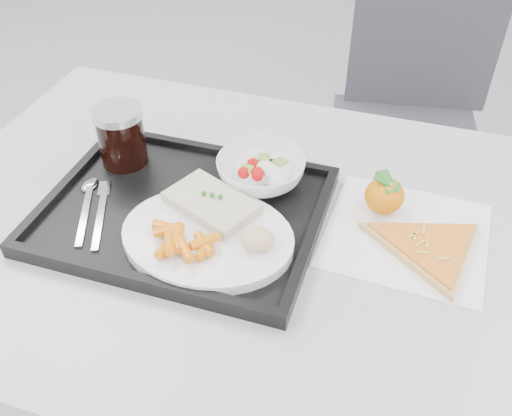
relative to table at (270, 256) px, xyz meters
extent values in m
cube|color=#AEAFB1|center=(0.00, 0.00, 0.05)|extent=(1.20, 0.80, 0.03)
cylinder|color=#47474C|center=(-0.54, 0.34, -0.32)|extent=(0.04, 0.04, 0.72)
cube|color=#36373D|center=(0.17, 0.78, -0.23)|extent=(0.48, 0.48, 0.04)
cube|color=#36373D|center=(0.17, 0.97, 0.02)|extent=(0.42, 0.10, 0.46)
cylinder|color=#47474C|center=(-0.01, 0.60, -0.47)|extent=(0.03, 0.03, 0.43)
cylinder|color=#47474C|center=(0.35, 0.60, -0.47)|extent=(0.03, 0.03, 0.43)
cylinder|color=#47474C|center=(-0.01, 0.96, -0.47)|extent=(0.03, 0.03, 0.43)
cylinder|color=#47474C|center=(0.35, 0.96, -0.47)|extent=(0.03, 0.03, 0.43)
cube|color=black|center=(-0.14, -0.02, 0.07)|extent=(0.45, 0.35, 0.01)
cube|color=black|center=(-0.14, 0.15, 0.09)|extent=(0.45, 0.02, 0.01)
cube|color=black|center=(-0.14, -0.18, 0.09)|extent=(0.45, 0.02, 0.01)
cube|color=black|center=(0.07, -0.02, 0.09)|extent=(0.02, 0.32, 0.01)
cube|color=black|center=(-0.36, -0.02, 0.09)|extent=(0.02, 0.32, 0.01)
cylinder|color=white|center=(-0.08, -0.08, 0.09)|extent=(0.27, 0.27, 0.02)
cube|color=beige|center=(-0.09, -0.02, 0.11)|extent=(0.17, 0.14, 0.02)
sphere|color=#236B1C|center=(-0.11, -0.01, 0.12)|extent=(0.01, 0.01, 0.01)
sphere|color=#236B1C|center=(-0.09, -0.01, 0.12)|extent=(0.01, 0.01, 0.01)
sphere|color=#236B1C|center=(-0.08, -0.01, 0.12)|extent=(0.01, 0.01, 0.01)
ellipsoid|color=tan|center=(0.00, -0.08, 0.12)|extent=(0.06, 0.06, 0.03)
imported|color=white|center=(-0.05, 0.09, 0.11)|extent=(0.15, 0.15, 0.05)
cylinder|color=black|center=(-0.30, 0.07, 0.13)|extent=(0.08, 0.08, 0.10)
cylinder|color=#A5A8AD|center=(-0.30, 0.07, 0.18)|extent=(0.09, 0.09, 0.01)
cube|color=silver|center=(-0.29, -0.08, 0.08)|extent=(0.07, 0.14, 0.00)
ellipsoid|color=silver|center=(-0.32, -0.01, 0.09)|extent=(0.04, 0.05, 0.01)
cube|color=silver|center=(-0.26, -0.08, 0.08)|extent=(0.07, 0.14, 0.00)
cube|color=silver|center=(-0.30, -0.01, 0.08)|extent=(0.03, 0.04, 0.00)
cube|color=white|center=(0.21, 0.05, 0.07)|extent=(0.26, 0.25, 0.00)
ellipsoid|color=#DA560B|center=(0.17, 0.09, 0.10)|extent=(0.07, 0.07, 0.06)
cube|color=#236B1C|center=(0.17, 0.09, 0.13)|extent=(0.04, 0.05, 0.02)
cube|color=#236B1C|center=(0.17, 0.09, 0.13)|extent=(0.04, 0.02, 0.02)
cylinder|color=tan|center=(0.25, 0.02, 0.08)|extent=(0.27, 0.27, 0.01)
cylinder|color=#BC3713|center=(0.25, 0.02, 0.08)|extent=(0.24, 0.24, 0.00)
cube|color=#EABC47|center=(0.23, 0.01, 0.09)|extent=(0.01, 0.02, 0.00)
cube|color=#EABC47|center=(0.27, -0.01, 0.09)|extent=(0.02, 0.01, 0.00)
cube|color=#EABC47|center=(0.22, 0.03, 0.09)|extent=(0.02, 0.02, 0.00)
cube|color=#EABC47|center=(0.24, 0.05, 0.09)|extent=(0.00, 0.02, 0.00)
cube|color=#EABC47|center=(0.24, 0.00, 0.09)|extent=(0.02, 0.01, 0.00)
cube|color=#EABC47|center=(0.25, 0.02, 0.09)|extent=(0.00, 0.02, 0.00)
cube|color=#EABC47|center=(0.22, 0.03, 0.09)|extent=(0.01, 0.02, 0.00)
cylinder|color=orange|center=(-0.07, -0.11, 0.11)|extent=(0.04, 0.04, 0.02)
cylinder|color=orange|center=(-0.09, -0.13, 0.11)|extent=(0.04, 0.04, 0.02)
cylinder|color=orange|center=(-0.07, -0.11, 0.12)|extent=(0.04, 0.04, 0.02)
cylinder|color=orange|center=(-0.13, -0.10, 0.11)|extent=(0.04, 0.04, 0.02)
cylinder|color=orange|center=(-0.12, -0.13, 0.12)|extent=(0.03, 0.05, 0.02)
cylinder|color=orange|center=(-0.07, -0.12, 0.11)|extent=(0.02, 0.05, 0.02)
cylinder|color=orange|center=(-0.11, -0.12, 0.11)|extent=(0.04, 0.05, 0.02)
cylinder|color=orange|center=(-0.12, -0.13, 0.11)|extent=(0.02, 0.05, 0.02)
cylinder|color=orange|center=(-0.11, -0.11, 0.11)|extent=(0.03, 0.05, 0.02)
cylinder|color=orange|center=(-0.13, -0.10, 0.11)|extent=(0.05, 0.02, 0.02)
sphere|color=red|center=(-0.07, 0.06, 0.12)|extent=(0.02, 0.02, 0.02)
sphere|color=red|center=(-0.06, 0.09, 0.12)|extent=(0.02, 0.02, 0.02)
sphere|color=red|center=(-0.04, 0.07, 0.12)|extent=(0.02, 0.02, 0.02)
sphere|color=red|center=(-0.04, 0.06, 0.12)|extent=(0.02, 0.02, 0.02)
ellipsoid|color=silver|center=(-0.04, 0.09, 0.12)|extent=(0.03, 0.03, 0.02)
ellipsoid|color=silver|center=(-0.02, 0.08, 0.12)|extent=(0.03, 0.03, 0.02)
ellipsoid|color=silver|center=(-0.01, 0.06, 0.12)|extent=(0.03, 0.03, 0.02)
ellipsoid|color=silver|center=(-0.02, 0.08, 0.12)|extent=(0.03, 0.03, 0.02)
cube|color=olive|center=(-0.05, 0.11, 0.12)|extent=(0.02, 0.02, 0.00)
cube|color=olive|center=(-0.06, 0.07, 0.12)|extent=(0.02, 0.02, 0.00)
cube|color=olive|center=(-0.01, 0.11, 0.12)|extent=(0.03, 0.03, 0.00)
camera|label=1|loc=(0.19, -0.66, 0.70)|focal=40.00mm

